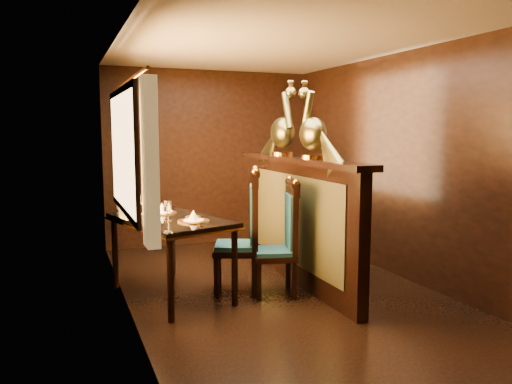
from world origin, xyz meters
TOP-DOWN VIEW (x-y plane):
  - ground at (0.00, 0.00)m, footprint 5.00×5.00m
  - room_shell at (-0.09, 0.02)m, footprint 3.04×5.04m
  - partition at (0.32, 0.30)m, footprint 0.26×2.70m
  - dining_table at (-1.05, 0.30)m, footprint 1.16×1.52m
  - chair_left at (0.02, -0.06)m, footprint 0.52×0.54m
  - chair_right at (-0.30, 0.16)m, footprint 0.60×0.62m
  - peacock_left at (0.33, -0.04)m, footprint 0.25×0.67m
  - peacock_right at (0.33, 0.68)m, footprint 0.26×0.69m

SIDE VIEW (x-z plane):
  - ground at x=0.00m, z-range 0.00..0.00m
  - chair_left at x=0.02m, z-range 0.02..1.21m
  - chair_right at x=-0.30m, z-range 0.03..1.31m
  - partition at x=0.32m, z-range 0.03..1.39m
  - dining_table at x=-1.05m, z-range 0.22..1.22m
  - room_shell at x=-0.09m, z-range 0.32..2.84m
  - peacock_left at x=0.33m, z-range 1.36..2.15m
  - peacock_right at x=0.33m, z-range 1.36..2.18m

